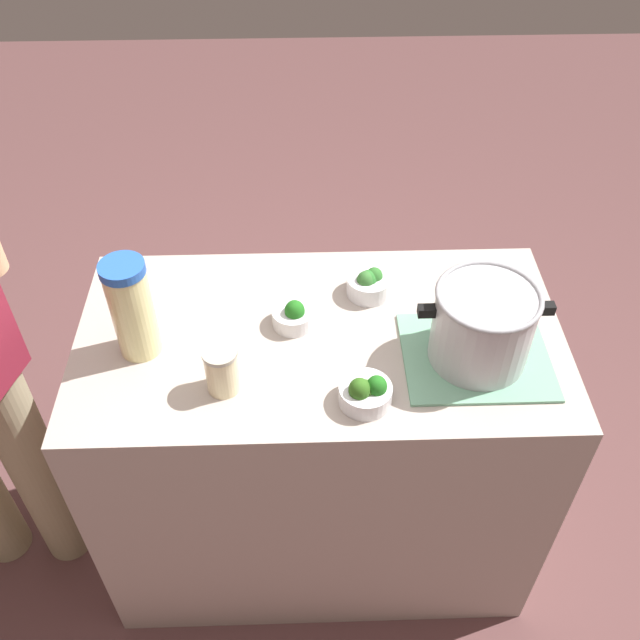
% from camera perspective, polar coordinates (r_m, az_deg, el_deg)
% --- Properties ---
extents(ground_plane, '(8.00, 8.00, 0.00)m').
position_cam_1_polar(ground_plane, '(2.46, 0.00, -16.35)').
color(ground_plane, brown).
extents(counter_slab, '(1.19, 0.64, 0.91)m').
position_cam_1_polar(counter_slab, '(2.07, 0.00, -10.12)').
color(counter_slab, '#B1A498').
rests_on(counter_slab, ground_plane).
extents(dish_cloth, '(0.34, 0.29, 0.01)m').
position_cam_1_polar(dish_cloth, '(1.71, 12.47, -2.87)').
color(dish_cloth, '#72AB8B').
rests_on(dish_cloth, counter_slab).
extents(cooking_pot, '(0.30, 0.24, 0.19)m').
position_cam_1_polar(cooking_pot, '(1.63, 13.03, -0.37)').
color(cooking_pot, '#B7B7BC').
rests_on(cooking_pot, dish_cloth).
extents(lemonade_pitcher, '(0.10, 0.10, 0.26)m').
position_cam_1_polar(lemonade_pitcher, '(1.65, -14.97, 0.91)').
color(lemonade_pitcher, beige).
rests_on(lemonade_pitcher, counter_slab).
extents(mason_jar, '(0.08, 0.08, 0.12)m').
position_cam_1_polar(mason_jar, '(1.58, -7.93, -3.99)').
color(mason_jar, beige).
rests_on(mason_jar, counter_slab).
extents(broccoli_bowl_front, '(0.10, 0.10, 0.08)m').
position_cam_1_polar(broccoli_bowl_front, '(1.73, -2.18, 0.38)').
color(broccoli_bowl_front, silver).
rests_on(broccoli_bowl_front, counter_slab).
extents(broccoli_bowl_center, '(0.12, 0.12, 0.08)m').
position_cam_1_polar(broccoli_bowl_center, '(1.56, 3.72, -5.85)').
color(broccoli_bowl_center, silver).
rests_on(broccoli_bowl_center, counter_slab).
extents(broccoli_bowl_back, '(0.11, 0.11, 0.08)m').
position_cam_1_polar(broccoli_bowl_back, '(1.81, 3.97, 2.98)').
color(broccoli_bowl_back, silver).
rests_on(broccoli_bowl_back, counter_slab).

